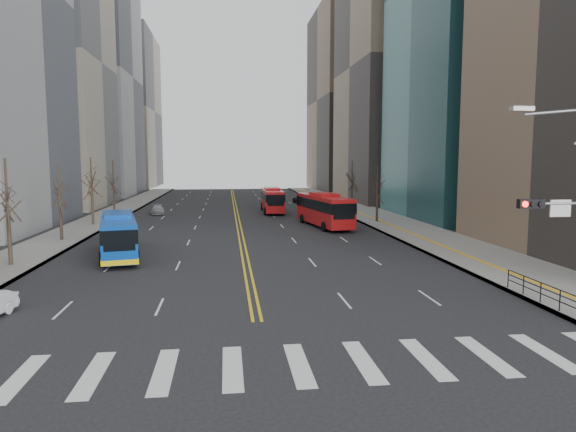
% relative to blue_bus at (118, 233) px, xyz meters
% --- Properties ---
extents(ground, '(220.00, 220.00, 0.00)m').
position_rel_blue_bus_xyz_m(ground, '(9.49, -22.19, -1.73)').
color(ground, black).
extents(sidewalk_right, '(7.00, 130.00, 0.15)m').
position_rel_blue_bus_xyz_m(sidewalk_right, '(26.99, 22.81, -1.66)').
color(sidewalk_right, gray).
rests_on(sidewalk_right, ground).
extents(sidewalk_left, '(5.00, 130.00, 0.15)m').
position_rel_blue_bus_xyz_m(sidewalk_left, '(-7.01, 22.81, -1.66)').
color(sidewalk_left, gray).
rests_on(sidewalk_left, ground).
extents(crosswalk, '(26.70, 4.00, 0.01)m').
position_rel_blue_bus_xyz_m(crosswalk, '(9.49, -22.19, -1.73)').
color(crosswalk, silver).
rests_on(crosswalk, ground).
extents(centerline, '(0.55, 100.00, 0.01)m').
position_rel_blue_bus_xyz_m(centerline, '(9.49, 32.81, -1.73)').
color(centerline, gold).
rests_on(centerline, ground).
extents(office_towers, '(83.00, 134.00, 58.00)m').
position_rel_blue_bus_xyz_m(office_towers, '(9.61, 46.31, 22.19)').
color(office_towers, gray).
rests_on(office_towers, ground).
extents(pedestrian_railing, '(0.06, 6.06, 1.02)m').
position_rel_blue_bus_xyz_m(pedestrian_railing, '(23.79, -16.19, -0.91)').
color(pedestrian_railing, black).
rests_on(pedestrian_railing, sidewalk_right).
extents(street_trees, '(35.20, 47.20, 7.60)m').
position_rel_blue_bus_xyz_m(street_trees, '(2.31, 12.36, 3.14)').
color(street_trees, '#31261E').
rests_on(street_trees, ground).
extents(blue_bus, '(4.72, 11.55, 3.31)m').
position_rel_blue_bus_xyz_m(blue_bus, '(0.00, 0.00, 0.00)').
color(blue_bus, '#0C46B4').
rests_on(blue_bus, ground).
extents(red_bus_near, '(4.48, 11.88, 3.67)m').
position_rel_blue_bus_xyz_m(red_bus_near, '(18.69, 14.94, 0.31)').
color(red_bus_near, red).
rests_on(red_bus_near, ground).
extents(red_bus_far, '(2.78, 10.75, 3.42)m').
position_rel_blue_bus_xyz_m(red_bus_far, '(14.46, 30.77, 0.17)').
color(red_bus_far, red).
rests_on(red_bus_far, ground).
extents(car_dark_mid, '(3.38, 4.82, 1.52)m').
position_rel_blue_bus_xyz_m(car_dark_mid, '(21.99, 29.43, -0.97)').
color(car_dark_mid, black).
rests_on(car_dark_mid, ground).
extents(car_silver, '(2.28, 4.36, 1.21)m').
position_rel_blue_bus_xyz_m(car_silver, '(-1.01, 30.03, -1.13)').
color(car_silver, gray).
rests_on(car_silver, ground).
extents(car_dark_far, '(3.36, 5.07, 1.29)m').
position_rel_blue_bus_xyz_m(car_dark_far, '(20.81, 43.96, -1.09)').
color(car_dark_far, black).
rests_on(car_dark_far, ground).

